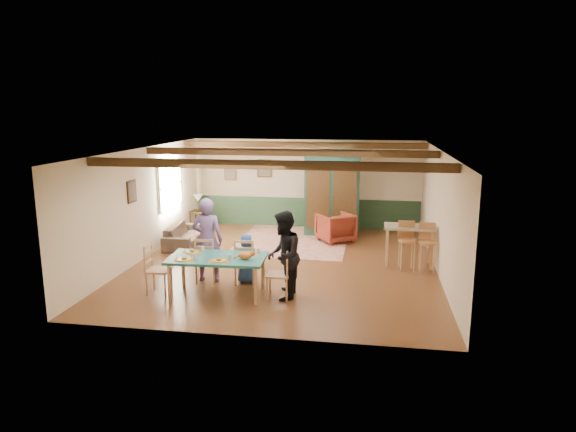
# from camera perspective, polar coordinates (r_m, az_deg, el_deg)

# --- Properties ---
(floor) EXTENTS (8.00, 8.00, 0.00)m
(floor) POSITION_cam_1_polar(r_m,az_deg,el_deg) (12.26, -0.36, -5.33)
(floor) COLOR #572F18
(floor) RESTS_ON ground
(wall_back) EXTENTS (7.00, 0.02, 2.70)m
(wall_back) POSITION_cam_1_polar(r_m,az_deg,el_deg) (15.83, 2.03, 3.61)
(wall_back) COLOR beige
(wall_back) RESTS_ON floor
(wall_left) EXTENTS (0.02, 8.00, 2.70)m
(wall_left) POSITION_cam_1_polar(r_m,az_deg,el_deg) (12.96, -15.82, 1.31)
(wall_left) COLOR beige
(wall_left) RESTS_ON floor
(wall_right) EXTENTS (0.02, 8.00, 2.70)m
(wall_right) POSITION_cam_1_polar(r_m,az_deg,el_deg) (11.87, 16.54, 0.32)
(wall_right) COLOR beige
(wall_right) RESTS_ON floor
(ceiling) EXTENTS (7.00, 8.00, 0.02)m
(ceiling) POSITION_cam_1_polar(r_m,az_deg,el_deg) (11.74, -0.38, 7.35)
(ceiling) COLOR silver
(ceiling) RESTS_ON wall_back
(wainscot_back) EXTENTS (6.95, 0.03, 0.90)m
(wainscot_back) POSITION_cam_1_polar(r_m,az_deg,el_deg) (15.96, 2.00, 0.40)
(wainscot_back) COLOR #213C25
(wainscot_back) RESTS_ON floor
(ceiling_beam_front) EXTENTS (6.95, 0.16, 0.16)m
(ceiling_beam_front) POSITION_cam_1_polar(r_m,az_deg,el_deg) (9.50, -2.69, 5.71)
(ceiling_beam_front) COLOR #32200E
(ceiling_beam_front) RESTS_ON ceiling
(ceiling_beam_mid) EXTENTS (6.95, 0.16, 0.16)m
(ceiling_beam_mid) POSITION_cam_1_polar(r_m,az_deg,el_deg) (12.14, -0.06, 7.08)
(ceiling_beam_mid) COLOR #32200E
(ceiling_beam_mid) RESTS_ON ceiling
(ceiling_beam_back) EXTENTS (6.95, 0.16, 0.16)m
(ceiling_beam_back) POSITION_cam_1_polar(r_m,az_deg,el_deg) (14.71, 1.58, 7.92)
(ceiling_beam_back) COLOR #32200E
(ceiling_beam_back) RESTS_ON ceiling
(window_left) EXTENTS (0.06, 1.60, 1.30)m
(window_left) POSITION_cam_1_polar(r_m,az_deg,el_deg) (14.46, -12.94, 3.32)
(window_left) COLOR white
(window_left) RESTS_ON wall_left
(picture_left_wall) EXTENTS (0.04, 0.42, 0.52)m
(picture_left_wall) POSITION_cam_1_polar(r_m,az_deg,el_deg) (12.35, -16.96, 2.62)
(picture_left_wall) COLOR #796C58
(picture_left_wall) RESTS_ON wall_left
(picture_back_a) EXTENTS (0.45, 0.04, 0.55)m
(picture_back_a) POSITION_cam_1_polar(r_m,az_deg,el_deg) (15.95, -2.63, 5.30)
(picture_back_a) COLOR #796C58
(picture_back_a) RESTS_ON wall_back
(picture_back_b) EXTENTS (0.38, 0.04, 0.48)m
(picture_back_b) POSITION_cam_1_polar(r_m,az_deg,el_deg) (16.23, -6.44, 4.82)
(picture_back_b) COLOR #796C58
(picture_back_b) RESTS_ON wall_back
(dining_table) EXTENTS (1.92, 1.12, 0.78)m
(dining_table) POSITION_cam_1_polar(r_m,az_deg,el_deg) (10.25, -7.82, -6.65)
(dining_table) COLOR #1D5E58
(dining_table) RESTS_ON floor
(dining_chair_far_left) EXTENTS (0.46, 0.48, 0.99)m
(dining_chair_far_left) POSITION_cam_1_polar(r_m,az_deg,el_deg) (11.01, -8.98, -4.79)
(dining_chair_far_left) COLOR tan
(dining_chair_far_left) RESTS_ON floor
(dining_chair_far_right) EXTENTS (0.46, 0.48, 0.99)m
(dining_chair_far_right) POSITION_cam_1_polar(r_m,az_deg,el_deg) (10.82, -4.70, -4.98)
(dining_chair_far_right) COLOR tan
(dining_chair_far_right) RESTS_ON floor
(dining_chair_end_left) EXTENTS (0.48, 0.46, 0.99)m
(dining_chair_end_left) POSITION_cam_1_polar(r_m,az_deg,el_deg) (10.57, -14.19, -5.73)
(dining_chair_end_left) COLOR tan
(dining_chair_end_left) RESTS_ON floor
(dining_chair_end_right) EXTENTS (0.48, 0.46, 0.99)m
(dining_chair_end_right) POSITION_cam_1_polar(r_m,az_deg,el_deg) (9.99, -1.11, -6.40)
(dining_chair_end_right) COLOR tan
(dining_chair_end_right) RESTS_ON floor
(person_man) EXTENTS (0.67, 0.46, 1.80)m
(person_man) POSITION_cam_1_polar(r_m,az_deg,el_deg) (10.98, -8.93, -2.64)
(person_man) COLOR slate
(person_man) RESTS_ON floor
(person_woman) EXTENTS (0.69, 0.86, 1.72)m
(person_woman) POSITION_cam_1_polar(r_m,az_deg,el_deg) (9.87, -0.52, -4.40)
(person_woman) COLOR black
(person_woman) RESTS_ON floor
(person_child) EXTENTS (0.53, 0.36, 1.05)m
(person_child) POSITION_cam_1_polar(r_m,az_deg,el_deg) (10.89, -4.61, -4.71)
(person_child) COLOR navy
(person_child) RESTS_ON floor
(cat) EXTENTS (0.38, 0.16, 0.19)m
(cat) POSITION_cam_1_polar(r_m,az_deg,el_deg) (9.88, -4.82, -4.33)
(cat) COLOR orange
(cat) RESTS_ON dining_table
(place_setting_near_left) EXTENTS (0.43, 0.33, 0.11)m
(place_setting_near_left) POSITION_cam_1_polar(r_m,az_deg,el_deg) (10.03, -11.46, -4.51)
(place_setting_near_left) COLOR gold
(place_setting_near_left) RESTS_ON dining_table
(place_setting_near_center) EXTENTS (0.43, 0.33, 0.11)m
(place_setting_near_center) POSITION_cam_1_polar(r_m,az_deg,el_deg) (9.85, -7.68, -4.69)
(place_setting_near_center) COLOR gold
(place_setting_near_center) RESTS_ON dining_table
(place_setting_far_left) EXTENTS (0.43, 0.33, 0.11)m
(place_setting_far_left) POSITION_cam_1_polar(r_m,az_deg,el_deg) (10.51, -10.58, -3.72)
(place_setting_far_left) COLOR gold
(place_setting_far_left) RESTS_ON dining_table
(place_setting_far_right) EXTENTS (0.43, 0.33, 0.11)m
(place_setting_far_right) POSITION_cam_1_polar(r_m,az_deg,el_deg) (10.24, -4.41, -3.97)
(place_setting_far_right) COLOR gold
(place_setting_far_right) RESTS_ON dining_table
(area_rug) EXTENTS (3.02, 3.57, 0.01)m
(area_rug) POSITION_cam_1_polar(r_m,az_deg,el_deg) (14.31, 0.56, -2.77)
(area_rug) COLOR beige
(area_rug) RESTS_ON floor
(armoire) EXTENTS (1.73, 0.71, 2.44)m
(armoire) POSITION_cam_1_polar(r_m,az_deg,el_deg) (14.89, 4.94, 2.54)
(armoire) COLOR #15362B
(armoire) RESTS_ON floor
(armchair) EXTENTS (1.21, 1.21, 0.80)m
(armchair) POSITION_cam_1_polar(r_m,az_deg,el_deg) (14.21, 5.30, -1.29)
(armchair) COLOR #4D150F
(armchair) RESTS_ON floor
(sofa) EXTENTS (0.95, 1.96, 0.55)m
(sofa) POSITION_cam_1_polar(r_m,az_deg,el_deg) (14.20, -11.49, -2.01)
(sofa) COLOR #403228
(sofa) RESTS_ON floor
(end_table) EXTENTS (0.50, 0.50, 0.55)m
(end_table) POSITION_cam_1_polar(r_m,az_deg,el_deg) (15.98, -9.90, -0.40)
(end_table) COLOR #32200E
(end_table) RESTS_ON floor
(table_lamp) EXTENTS (0.31, 0.31, 0.50)m
(table_lamp) POSITION_cam_1_polar(r_m,az_deg,el_deg) (15.88, -9.97, 1.45)
(table_lamp) COLOR tan
(table_lamp) RESTS_ON end_table
(counter_table) EXTENTS (1.16, 0.69, 0.95)m
(counter_table) POSITION_cam_1_polar(r_m,az_deg,el_deg) (12.33, 13.24, -3.24)
(counter_table) COLOR #BAB291
(counter_table) RESTS_ON floor
(bar_stool_left) EXTENTS (0.43, 0.47, 1.11)m
(bar_stool_left) POSITION_cam_1_polar(r_m,az_deg,el_deg) (12.00, 13.08, -3.27)
(bar_stool_left) COLOR #BB7A48
(bar_stool_left) RESTS_ON floor
(bar_stool_right) EXTENTS (0.40, 0.43, 1.11)m
(bar_stool_right) POSITION_cam_1_polar(r_m,az_deg,el_deg) (11.94, 15.19, -3.46)
(bar_stool_right) COLOR #BB7A48
(bar_stool_right) RESTS_ON floor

